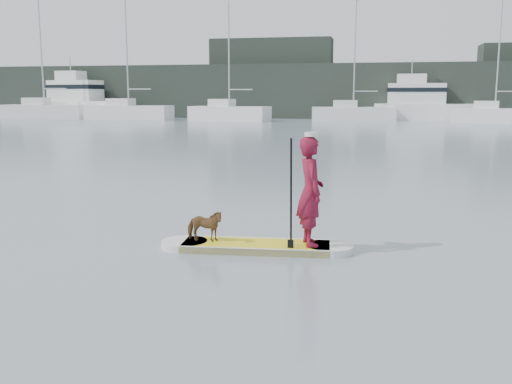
% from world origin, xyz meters
% --- Properties ---
extents(ground, '(140.00, 140.00, 0.00)m').
position_xyz_m(ground, '(0.00, 0.00, 0.00)').
color(ground, slate).
rests_on(ground, ground).
extents(paddleboard, '(3.29, 1.01, 0.12)m').
position_xyz_m(paddleboard, '(0.08, -3.79, 0.06)').
color(paddleboard, yellow).
rests_on(paddleboard, ground).
extents(paddler, '(0.64, 0.77, 1.82)m').
position_xyz_m(paddler, '(0.99, -3.71, 1.03)').
color(paddler, maroon).
rests_on(paddler, paddleboard).
extents(white_cap, '(0.22, 0.22, 0.07)m').
position_xyz_m(white_cap, '(0.99, -3.71, 1.97)').
color(white_cap, silver).
rests_on(white_cap, paddler).
extents(dog, '(0.65, 0.30, 0.55)m').
position_xyz_m(dog, '(-0.81, -3.87, 0.39)').
color(dog, brown).
rests_on(dog, paddleboard).
extents(paddle, '(0.10, 0.30, 2.00)m').
position_xyz_m(paddle, '(0.71, -4.00, 0.80)').
color(paddle, black).
rests_on(paddle, ground).
extents(sailboat_a, '(9.22, 3.62, 13.07)m').
position_xyz_m(sailboat_a, '(-33.88, 44.56, 0.91)').
color(sailboat_a, white).
rests_on(sailboat_a, ground).
extents(sailboat_b, '(9.31, 3.18, 13.68)m').
position_xyz_m(sailboat_b, '(-23.70, 44.11, 0.95)').
color(sailboat_b, white).
rests_on(sailboat_b, ground).
extents(sailboat_c, '(8.50, 4.06, 11.72)m').
position_xyz_m(sailboat_c, '(-12.55, 43.58, 0.87)').
color(sailboat_c, white).
rests_on(sailboat_c, ground).
extents(sailboat_d, '(8.55, 3.41, 12.28)m').
position_xyz_m(sailboat_d, '(-0.22, 46.17, 0.88)').
color(sailboat_d, white).
rests_on(sailboat_d, ground).
extents(sailboat_e, '(8.15, 3.85, 11.34)m').
position_xyz_m(sailboat_e, '(12.95, 44.28, 0.81)').
color(sailboat_e, white).
rests_on(sailboat_e, ground).
extents(motor_yacht_a, '(10.46, 3.43, 6.24)m').
position_xyz_m(motor_yacht_a, '(6.68, 48.53, 1.75)').
color(motor_yacht_a, white).
rests_on(motor_yacht_a, ground).
extents(motor_yacht_b, '(11.10, 5.38, 7.02)m').
position_xyz_m(motor_yacht_b, '(-31.37, 48.01, 1.97)').
color(motor_yacht_b, white).
rests_on(motor_yacht_b, ground).
extents(shore_mass, '(90.00, 6.00, 6.00)m').
position_xyz_m(shore_mass, '(0.00, 53.00, 3.00)').
color(shore_mass, black).
rests_on(shore_mass, ground).
extents(shore_building_west, '(14.00, 4.00, 9.00)m').
position_xyz_m(shore_building_west, '(-10.00, 54.00, 4.50)').
color(shore_building_west, black).
rests_on(shore_building_west, ground).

